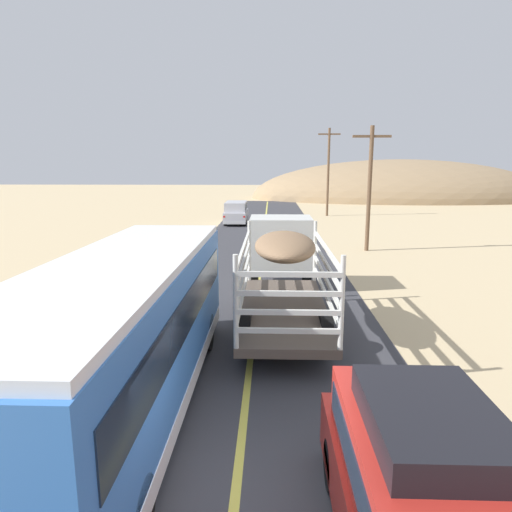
# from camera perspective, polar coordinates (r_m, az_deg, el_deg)

# --- Properties ---
(ground_plane) EXTENTS (240.00, 240.00, 0.00)m
(ground_plane) POSITION_cam_1_polar(r_m,az_deg,el_deg) (7.63, -2.75, -29.03)
(ground_plane) COLOR #CCB284
(road_surface) EXTENTS (8.00, 120.00, 0.02)m
(road_surface) POSITION_cam_1_polar(r_m,az_deg,el_deg) (7.62, -2.75, -28.97)
(road_surface) COLOR #38383D
(road_surface) RESTS_ON ground
(road_centre_line) EXTENTS (0.16, 117.60, 0.00)m
(road_centre_line) POSITION_cam_1_polar(r_m,az_deg,el_deg) (7.61, -2.75, -28.90)
(road_centre_line) COLOR #D8CC4C
(road_centre_line) RESTS_ON road_surface
(suv_near) EXTENTS (1.90, 4.62, 2.29)m
(suv_near) POSITION_cam_1_polar(r_m,az_deg,el_deg) (6.28, 20.74, -26.58)
(suv_near) COLOR #B2261E
(suv_near) RESTS_ON road_surface
(livestock_truck) EXTENTS (2.53, 9.70, 3.02)m
(livestock_truck) POSITION_cam_1_polar(r_m,az_deg,el_deg) (16.31, 3.33, 0.19)
(livestock_truck) COLOR silver
(livestock_truck) RESTS_ON road_surface
(bus) EXTENTS (2.54, 10.00, 3.21)m
(bus) POSITION_cam_1_polar(r_m,az_deg,el_deg) (9.23, -16.37, -9.37)
(bus) COLOR #3872C6
(bus) RESTS_ON road_surface
(car_far) EXTENTS (1.90, 4.62, 1.93)m
(car_far) POSITION_cam_1_polar(r_m,az_deg,el_deg) (39.28, -2.55, 5.70)
(car_far) COLOR silver
(car_far) RESTS_ON road_surface
(power_pole_mid) EXTENTS (2.20, 0.24, 7.25)m
(power_pole_mid) POSITION_cam_1_polar(r_m,az_deg,el_deg) (27.16, 14.33, 8.82)
(power_pole_mid) COLOR brown
(power_pole_mid) RESTS_ON ground
(power_pole_far) EXTENTS (2.20, 0.24, 8.73)m
(power_pole_far) POSITION_cam_1_polar(r_m,az_deg,el_deg) (46.35, 9.23, 10.85)
(power_pole_far) COLOR brown
(power_pole_far) RESTS_ON ground
(distant_hill) EXTENTS (47.00, 27.90, 12.24)m
(distant_hill) POSITION_cam_1_polar(r_m,az_deg,el_deg) (75.80, 17.69, 7.07)
(distant_hill) COLOR #997C5A
(distant_hill) RESTS_ON ground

